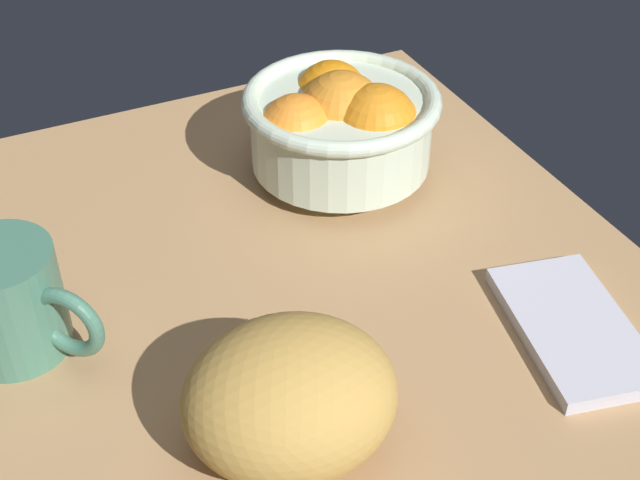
{
  "coord_description": "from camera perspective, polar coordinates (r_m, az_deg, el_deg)",
  "views": [
    {
      "loc": [
        56.72,
        -22.23,
        51.1
      ],
      "look_at": [
        3.9,
        2.73,
        5.0
      ],
      "focal_mm": 50.33,
      "sensor_mm": 36.0,
      "label": 1
    }
  ],
  "objects": [
    {
      "name": "ground_plane",
      "position": [
        0.8,
        -2.95,
        -2.59
      ],
      "size": [
        64.9,
        62.57,
        3.0
      ],
      "primitive_type": "cube",
      "color": "tan"
    },
    {
      "name": "fruit_bowl",
      "position": [
        0.88,
        1.33,
        7.47
      ],
      "size": [
        19.3,
        19.3,
        11.21
      ],
      "color": "silver",
      "rests_on": "ground"
    },
    {
      "name": "bread_loaf",
      "position": [
        0.62,
        -1.93,
        -9.95
      ],
      "size": [
        14.78,
        16.29,
        9.87
      ],
      "primitive_type": "ellipsoid",
      "rotation": [
        0.0,
        0.0,
        4.61
      ],
      "color": "gold",
      "rests_on": "ground"
    },
    {
      "name": "napkin_folded",
      "position": [
        0.76,
        15.8,
        -5.39
      ],
      "size": [
        17.25,
        11.8,
        1.26
      ],
      "primitive_type": "cube",
      "rotation": [
        0.0,
        0.0,
        -0.21
      ],
      "color": "silver",
      "rests_on": "ground"
    },
    {
      "name": "mug",
      "position": [
        0.73,
        -19.05,
        -3.89
      ],
      "size": [
        11.31,
        10.64,
        9.28
      ],
      "color": "#457962",
      "rests_on": "ground"
    }
  ]
}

